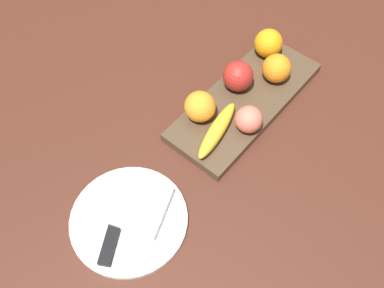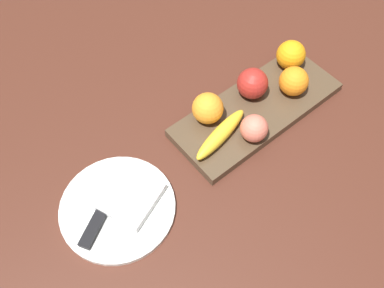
{
  "view_description": "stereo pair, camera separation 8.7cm",
  "coord_description": "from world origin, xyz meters",
  "px_view_note": "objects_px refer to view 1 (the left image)",
  "views": [
    {
      "loc": [
        -0.54,
        -0.34,
        0.79
      ],
      "look_at": [
        -0.18,
        -0.04,
        0.05
      ],
      "focal_mm": 38.89,
      "sensor_mm": 36.0,
      "label": 1
    },
    {
      "loc": [
        -0.48,
        -0.4,
        0.79
      ],
      "look_at": [
        -0.18,
        -0.04,
        0.05
      ],
      "focal_mm": 38.89,
      "sensor_mm": 36.0,
      "label": 2
    }
  ],
  "objects_px": {
    "banana": "(217,130)",
    "orange_near_banana": "(268,43)",
    "folded_napkin": "(138,206)",
    "knife": "(112,235)",
    "peach": "(249,119)",
    "apple": "(237,76)",
    "dinner_plate": "(129,220)",
    "orange_center": "(200,107)",
    "fruit_tray": "(245,101)",
    "orange_near_apple": "(277,68)"
  },
  "relations": [
    {
      "from": "banana",
      "to": "orange_near_banana",
      "type": "bearing_deg",
      "value": 0.01
    },
    {
      "from": "folded_napkin",
      "to": "knife",
      "type": "distance_m",
      "value": 0.08
    },
    {
      "from": "peach",
      "to": "apple",
      "type": "bearing_deg",
      "value": 48.98
    },
    {
      "from": "apple",
      "to": "banana",
      "type": "bearing_deg",
      "value": -159.38
    },
    {
      "from": "folded_napkin",
      "to": "knife",
      "type": "height_order",
      "value": "folded_napkin"
    },
    {
      "from": "knife",
      "to": "apple",
      "type": "bearing_deg",
      "value": -25.23
    },
    {
      "from": "folded_napkin",
      "to": "dinner_plate",
      "type": "bearing_deg",
      "value": 180.0
    },
    {
      "from": "apple",
      "to": "banana",
      "type": "height_order",
      "value": "apple"
    },
    {
      "from": "apple",
      "to": "orange_center",
      "type": "bearing_deg",
      "value": 176.23
    },
    {
      "from": "banana",
      "to": "peach",
      "type": "bearing_deg",
      "value": -46.6
    },
    {
      "from": "orange_near_banana",
      "to": "folded_napkin",
      "type": "distance_m",
      "value": 0.52
    },
    {
      "from": "fruit_tray",
      "to": "folded_napkin",
      "type": "distance_m",
      "value": 0.36
    },
    {
      "from": "orange_near_apple",
      "to": "banana",
      "type": "bearing_deg",
      "value": 179.0
    },
    {
      "from": "fruit_tray",
      "to": "apple",
      "type": "bearing_deg",
      "value": 69.95
    },
    {
      "from": "orange_near_apple",
      "to": "peach",
      "type": "height_order",
      "value": "orange_near_apple"
    },
    {
      "from": "banana",
      "to": "orange_near_banana",
      "type": "xyz_separation_m",
      "value": [
        0.28,
        0.06,
        0.02
      ]
    },
    {
      "from": "orange_center",
      "to": "peach",
      "type": "height_order",
      "value": "orange_center"
    },
    {
      "from": "apple",
      "to": "folded_napkin",
      "type": "relative_size",
      "value": 0.65
    },
    {
      "from": "peach",
      "to": "dinner_plate",
      "type": "xyz_separation_m",
      "value": [
        -0.32,
        0.05,
        -0.05
      ]
    },
    {
      "from": "fruit_tray",
      "to": "banana",
      "type": "relative_size",
      "value": 2.51
    },
    {
      "from": "apple",
      "to": "orange_near_banana",
      "type": "relative_size",
      "value": 1.03
    },
    {
      "from": "dinner_plate",
      "to": "apple",
      "type": "bearing_deg",
      "value": 5.6
    },
    {
      "from": "orange_near_apple",
      "to": "apple",
      "type": "bearing_deg",
      "value": 144.77
    },
    {
      "from": "knife",
      "to": "orange_near_apple",
      "type": "bearing_deg",
      "value": -32.12
    },
    {
      "from": "apple",
      "to": "banana",
      "type": "xyz_separation_m",
      "value": [
        -0.14,
        -0.05,
        -0.02
      ]
    },
    {
      "from": "apple",
      "to": "knife",
      "type": "height_order",
      "value": "apple"
    },
    {
      "from": "banana",
      "to": "knife",
      "type": "distance_m",
      "value": 0.31
    },
    {
      "from": "knife",
      "to": "orange_center",
      "type": "bearing_deg",
      "value": -21.74
    },
    {
      "from": "orange_center",
      "to": "peach",
      "type": "bearing_deg",
      "value": -66.24
    },
    {
      "from": "apple",
      "to": "orange_near_apple",
      "type": "relative_size",
      "value": 1.05
    },
    {
      "from": "orange_near_apple",
      "to": "orange_center",
      "type": "bearing_deg",
      "value": 162.53
    },
    {
      "from": "orange_near_banana",
      "to": "orange_center",
      "type": "relative_size",
      "value": 1.0
    },
    {
      "from": "apple",
      "to": "orange_near_banana",
      "type": "distance_m",
      "value": 0.14
    },
    {
      "from": "banana",
      "to": "dinner_plate",
      "type": "height_order",
      "value": "banana"
    },
    {
      "from": "apple",
      "to": "orange_near_banana",
      "type": "height_order",
      "value": "apple"
    },
    {
      "from": "banana",
      "to": "peach",
      "type": "relative_size",
      "value": 2.69
    },
    {
      "from": "orange_near_apple",
      "to": "fruit_tray",
      "type": "bearing_deg",
      "value": 169.94
    },
    {
      "from": "peach",
      "to": "dinner_plate",
      "type": "distance_m",
      "value": 0.33
    },
    {
      "from": "peach",
      "to": "folded_napkin",
      "type": "height_order",
      "value": "peach"
    },
    {
      "from": "apple",
      "to": "dinner_plate",
      "type": "xyz_separation_m",
      "value": [
        -0.41,
        -0.04,
        -0.05
      ]
    },
    {
      "from": "orange_center",
      "to": "folded_napkin",
      "type": "distance_m",
      "value": 0.26
    },
    {
      "from": "orange_near_banana",
      "to": "peach",
      "type": "bearing_deg",
      "value": -155.52
    },
    {
      "from": "dinner_plate",
      "to": "folded_napkin",
      "type": "xyz_separation_m",
      "value": [
        0.03,
        0.0,
        0.02
      ]
    },
    {
      "from": "knife",
      "to": "folded_napkin",
      "type": "bearing_deg",
      "value": -28.72
    },
    {
      "from": "banana",
      "to": "dinner_plate",
      "type": "relative_size",
      "value": 0.7
    },
    {
      "from": "orange_center",
      "to": "dinner_plate",
      "type": "relative_size",
      "value": 0.3
    },
    {
      "from": "banana",
      "to": "knife",
      "type": "relative_size",
      "value": 0.99
    },
    {
      "from": "apple",
      "to": "dinner_plate",
      "type": "distance_m",
      "value": 0.41
    },
    {
      "from": "peach",
      "to": "folded_napkin",
      "type": "xyz_separation_m",
      "value": [
        -0.29,
        0.05,
        -0.03
      ]
    },
    {
      "from": "fruit_tray",
      "to": "knife",
      "type": "height_order",
      "value": "same"
    }
  ]
}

